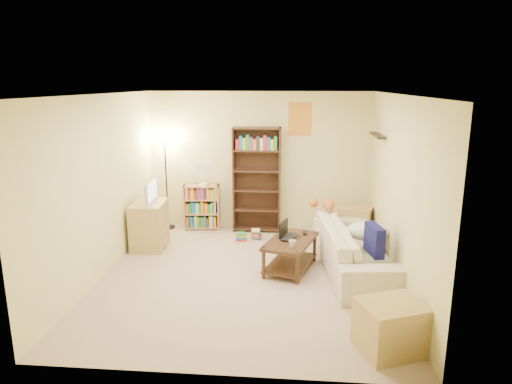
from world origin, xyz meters
TOP-DOWN VIEW (x-y plane):
  - room at (0.00, 0.01)m, footprint 4.50×4.54m
  - sofa at (1.55, 0.34)m, footprint 2.47×1.38m
  - navy_pillow at (1.71, -0.14)m, footprint 0.22×0.46m
  - cream_blanket at (1.71, 0.41)m, footprint 0.61×0.44m
  - tabby_cat at (1.16, 1.18)m, footprint 0.53×0.23m
  - coffee_table at (0.61, 0.29)m, footprint 0.84×1.14m
  - laptop at (0.64, 0.33)m, footprint 0.55×0.51m
  - laptop_screen at (0.50, 0.37)m, footprint 0.11×0.33m
  - mug at (0.64, -0.01)m, footprint 0.19×0.19m
  - tv_remote at (0.82, 0.58)m, footprint 0.06×0.18m
  - tv_stand at (-1.70, 1.01)m, footprint 0.54×0.73m
  - television at (-1.70, 1.01)m, footprint 0.65×0.16m
  - tall_bookshelf at (-0.02, 2.03)m, footprint 0.85×0.29m
  - short_bookshelf at (-1.04, 2.05)m, footprint 0.67×0.32m
  - desk_fan at (-1.00, 2.01)m, footprint 0.29×0.17m
  - floor_lamp at (-1.69, 2.05)m, footprint 0.28×0.28m
  - side_table at (1.72, 1.69)m, footprint 0.65×0.65m
  - end_cabinet at (1.65, -1.70)m, footprint 0.77×0.71m
  - book_stacks at (-0.11, 1.50)m, footprint 0.42×0.23m

SIDE VIEW (x-z plane):
  - book_stacks at x=-0.11m, z-range -0.01..0.17m
  - end_cabinet at x=1.65m, z-range 0.00..0.52m
  - side_table at x=1.72m, z-range 0.00..0.59m
  - coffee_table at x=0.61m, z-range 0.07..0.53m
  - sofa at x=1.55m, z-range 0.00..0.67m
  - tv_stand at x=-1.70m, z-range 0.00..0.76m
  - short_bookshelf at x=-1.04m, z-range 0.00..0.83m
  - tv_remote at x=0.82m, z-range 0.45..0.48m
  - laptop at x=0.64m, z-range 0.45..0.48m
  - mug at x=0.64m, z-range 0.45..0.55m
  - cream_blanket at x=1.71m, z-range 0.44..0.70m
  - laptop_screen at x=0.50m, z-range 0.48..0.70m
  - navy_pillow at x=1.71m, z-range 0.44..0.83m
  - tabby_cat at x=1.16m, z-range 0.67..0.85m
  - television at x=-1.70m, z-range 0.76..1.12m
  - tall_bookshelf at x=-0.02m, z-range 0.05..1.94m
  - desk_fan at x=-1.00m, z-range 0.85..1.27m
  - floor_lamp at x=-1.69m, z-range 0.49..2.14m
  - room at x=0.00m, z-range 0.36..2.88m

